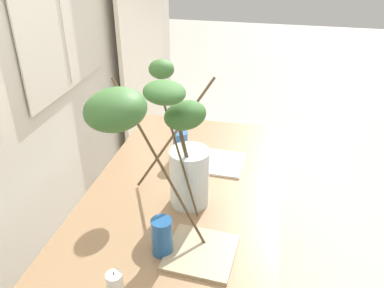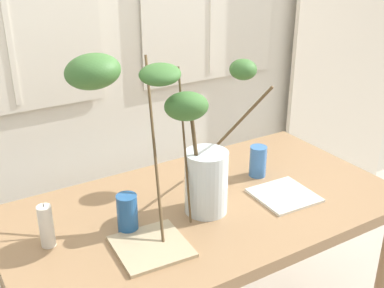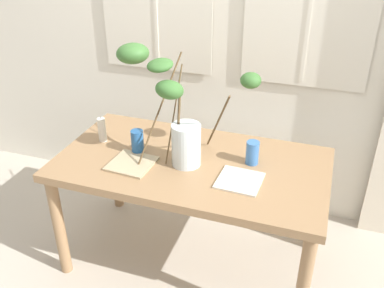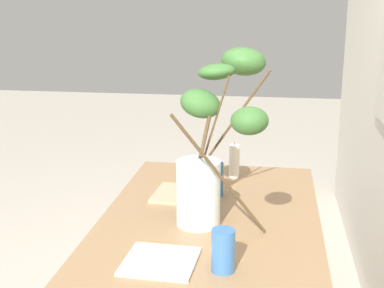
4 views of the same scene
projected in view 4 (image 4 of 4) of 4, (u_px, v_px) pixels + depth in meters
dining_table at (207, 249)px, 2.10m from camera, size 1.57×0.85×0.75m
vase_with_branches at (214, 137)px, 2.09m from camera, size 0.87×0.40×0.65m
drinking_glass_blue_left at (215, 179)px, 2.38m from camera, size 0.08×0.08×0.15m
drinking_glass_blue_right at (223, 250)px, 1.72m from camera, size 0.07×0.07×0.14m
plate_square_left at (183, 194)px, 2.39m from camera, size 0.26×0.26×0.01m
plate_square_right at (160, 261)px, 1.79m from camera, size 0.24×0.24×0.01m
pillar_candle at (234, 161)px, 2.63m from camera, size 0.05×0.05×0.17m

